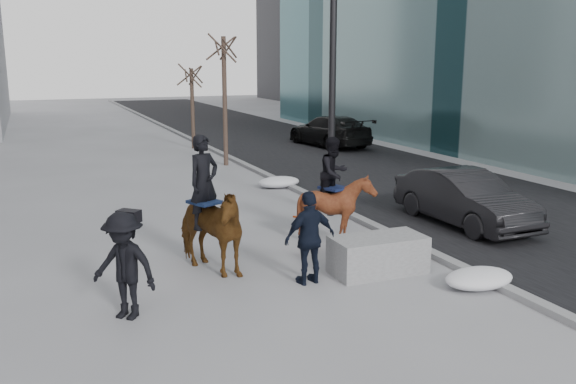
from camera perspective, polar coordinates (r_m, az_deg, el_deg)
name	(u,v)px	position (r m, az deg, el deg)	size (l,w,h in m)	color
ground	(313,283)	(11.53, 2.35, -8.48)	(120.00, 120.00, 0.00)	gray
road	(368,170)	(23.27, 7.46, 2.05)	(8.00, 90.00, 0.01)	black
curb	(269,176)	(21.54, -1.77, 1.48)	(0.25, 90.00, 0.12)	gray
planter	(378,255)	(12.06, 8.42, -5.82)	(1.82, 0.91, 0.73)	#959597
car_near	(464,198)	(15.92, 16.17, -0.55)	(1.46, 4.18, 1.38)	black
car_far	(329,131)	(29.67, 3.89, 5.75)	(2.08, 5.11, 1.48)	black
tree_near	(225,95)	(24.01, -5.95, 9.02)	(1.20, 1.20, 5.52)	#3B2B23
tree_far	(192,104)	(29.00, -8.94, 8.11)	(1.20, 1.20, 4.13)	#3B2D23
mounted_left	(207,223)	(11.90, -7.62, -2.85)	(1.73, 2.29, 2.69)	#46240E
mounted_right	(336,201)	(13.85, 4.48, -0.80)	(1.67, 1.76, 2.40)	#47190E
feeder	(310,238)	(11.24, 2.06, -4.31)	(1.06, 0.90, 1.75)	black
camera_crew	(124,265)	(10.09, -15.07, -6.64)	(1.27, 1.25, 1.75)	black
lamppost	(331,23)	(16.04, 4.05, 15.48)	(0.25, 1.66, 9.09)	black
snow_piles	(347,215)	(15.77, 5.55, -2.14)	(1.40, 10.63, 0.36)	silver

